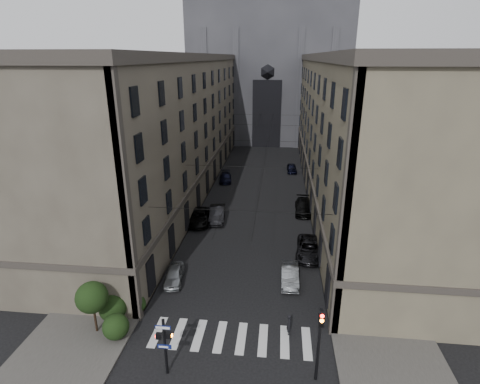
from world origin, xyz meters
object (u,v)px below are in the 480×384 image
(pedestrian_signal_left, at_px, (165,343))
(car_left_midfar, at_px, (199,217))
(car_right_near, at_px, (290,275))
(car_left_midnear, at_px, (217,214))
(car_right_midfar, at_px, (304,207))
(car_left_near, at_px, (174,275))
(car_right_far, at_px, (292,168))
(pedestrian, at_px, (289,324))
(car_left_far, at_px, (225,177))
(car_right_midnear, at_px, (309,249))
(traffic_light_right, at_px, (320,336))
(gothic_tower, at_px, (270,60))

(pedestrian_signal_left, xyz_separation_m, car_left_midfar, (-2.69, 22.16, -1.59))
(car_right_near, bearing_deg, pedestrian_signal_left, -126.14)
(car_left_midnear, xyz_separation_m, car_right_midfar, (10.40, 3.53, -0.06))
(car_left_near, bearing_deg, car_right_far, 65.13)
(car_right_midfar, relative_size, pedestrian, 3.26)
(car_right_near, distance_m, car_right_midfar, 15.90)
(pedestrian_signal_left, distance_m, car_left_near, 10.27)
(car_left_far, xyz_separation_m, car_right_midnear, (11.54, -22.26, 0.12))
(car_right_midnear, bearing_deg, pedestrian, -95.83)
(traffic_light_right, distance_m, car_right_near, 10.81)
(traffic_light_right, bearing_deg, car_left_midfar, 118.49)
(car_left_midnear, bearing_deg, pedestrian, -72.82)
(traffic_light_right, height_order, car_right_far, traffic_light_right)
(traffic_light_right, xyz_separation_m, car_left_near, (-11.38, 9.46, -2.64))
(car_right_midnear, bearing_deg, gothic_tower, 101.06)
(car_left_midnear, distance_m, car_right_midnear, 12.76)
(gothic_tower, relative_size, car_left_midfar, 10.94)
(car_left_midfar, bearing_deg, car_right_near, -53.70)
(car_left_midnear, height_order, car_right_midfar, car_left_midnear)
(traffic_light_right, relative_size, pedestrian, 3.27)
(gothic_tower, height_order, car_left_far, gothic_tower)
(car_left_midnear, bearing_deg, car_right_midnear, -41.96)
(car_left_midnear, bearing_deg, car_right_far, 59.58)
(car_right_midfar, xyz_separation_m, pedestrian, (-2.16, -22.28, 0.04))
(car_right_midfar, bearing_deg, pedestrian, -93.84)
(pedestrian_signal_left, height_order, car_left_midnear, pedestrian_signal_left)
(gothic_tower, bearing_deg, pedestrian_signal_left, -92.74)
(car_right_near, bearing_deg, car_left_midnear, 123.77)
(car_right_midnear, xyz_separation_m, pedestrian, (-2.16, -11.36, 0.03))
(gothic_tower, distance_m, car_right_near, 65.06)
(car_left_midnear, bearing_deg, pedestrian_signal_left, -94.83)
(car_right_midfar, distance_m, pedestrian, 22.39)
(car_left_far, relative_size, car_right_far, 1.12)
(pedestrian_signal_left, height_order, car_right_midnear, pedestrian_signal_left)
(car_right_near, relative_size, car_right_far, 1.07)
(car_right_near, bearing_deg, car_left_far, 108.71)
(traffic_light_right, xyz_separation_m, car_right_near, (-1.40, 10.40, -2.59))
(gothic_tower, distance_m, car_left_midnear, 53.33)
(pedestrian_signal_left, bearing_deg, car_left_far, 92.75)
(car_right_near, distance_m, pedestrian, 6.51)
(car_left_near, distance_m, car_right_far, 35.97)
(car_right_near, bearing_deg, car_left_near, -175.23)
(car_right_near, distance_m, car_right_midnear, 5.25)
(car_right_midnear, height_order, car_right_midfar, car_right_midnear)
(car_left_near, height_order, car_right_far, car_right_far)
(car_left_near, xyz_separation_m, car_left_midnear, (1.58, 13.20, 0.17))
(traffic_light_right, xyz_separation_m, car_left_midnear, (-9.80, 22.66, -2.47))
(car_left_far, relative_size, car_right_midfar, 0.85)
(car_left_midnear, relative_size, car_right_far, 1.25)
(car_left_near, distance_m, car_right_midnear, 13.31)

